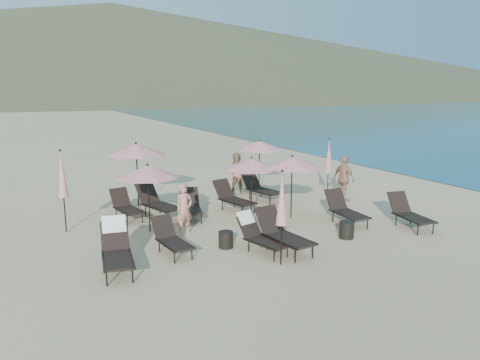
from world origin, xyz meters
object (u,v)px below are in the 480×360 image
umbrella_closed_1 (329,156)px  side_table_1 (346,230)px  side_table_0 (226,240)px  beachgoer_c (344,179)px  lounger_3 (283,233)px  umbrella_open_0 (148,172)px  beachgoer_b (237,174)px  umbrella_open_3 (136,150)px  umbrella_closed_2 (62,175)px  lounger_9 (233,197)px  umbrella_open_1 (251,164)px  beachgoer_a (184,209)px  lounger_6 (126,206)px  lounger_2 (259,234)px  lounger_7 (157,202)px  lounger_10 (260,187)px  umbrella_closed_0 (282,199)px  lounger_8 (191,206)px  lounger_5 (409,213)px  lounger_4 (345,209)px  umbrella_open_4 (259,145)px  lounger_0 (116,247)px  lounger_1 (171,238)px  umbrella_open_2 (292,162)px

umbrella_closed_1 → side_table_1: (-2.47, -4.14, -1.42)m
side_table_0 → beachgoer_c: bearing=23.3°
lounger_3 → umbrella_open_0: (-2.67, 3.24, 1.34)m
beachgoer_b → umbrella_open_3: bearing=-132.7°
umbrella_closed_1 → umbrella_closed_2: bearing=179.0°
umbrella_closed_2 → beachgoer_b: (6.80, 2.04, -0.90)m
lounger_9 → side_table_1: (1.57, -4.23, -0.23)m
umbrella_open_1 → beachgoer_a: bearing=-164.0°
lounger_6 → side_table_0: (1.73, -4.06, -0.20)m
lounger_6 → beachgoer_c: size_ratio=0.94×
lounger_2 → lounger_7: size_ratio=0.84×
beachgoer_a → lounger_6: bearing=96.3°
lounger_10 → umbrella_closed_0: size_ratio=0.81×
lounger_8 → umbrella_closed_1: bearing=17.5°
lounger_5 → lounger_8: bearing=154.7°
lounger_4 → lounger_6: bearing=153.2°
lounger_8 → umbrella_open_4: (3.97, 2.50, 1.49)m
umbrella_closed_1 → umbrella_open_3: bearing=161.9°
lounger_3 → side_table_1: (2.21, 0.06, -0.25)m
lounger_2 → umbrella_closed_1: bearing=22.9°
lounger_5 → umbrella_open_1: (-3.86, 3.14, 1.36)m
umbrella_closed_0 → beachgoer_c: 7.06m
lounger_0 → lounger_1: bearing=25.4°
lounger_9 → umbrella_closed_0: umbrella_closed_0 is taller
umbrella_open_1 → beachgoer_b: bearing=71.1°
lounger_7 → beachgoer_b: 4.21m
lounger_8 → umbrella_closed_2: 4.13m
umbrella_closed_2 → beachgoer_a: bearing=-32.3°
lounger_6 → side_table_0: lounger_6 is taller
lounger_8 → umbrella_open_0: bearing=-137.9°
lounger_2 → umbrella_open_0: bearing=110.9°
lounger_1 → umbrella_closed_1: size_ratio=0.66×
lounger_10 → lounger_4: bearing=-89.5°
lounger_10 → umbrella_open_3: bearing=152.4°
umbrella_open_2 → lounger_2: bearing=-137.3°
lounger_0 → lounger_8: (3.18, 3.33, -0.12)m
lounger_7 → umbrella_open_3: (-0.20, 1.71, 1.57)m
lounger_4 → side_table_1: (-0.92, -1.19, -0.22)m
side_table_0 → lounger_2: bearing=-44.4°
lounger_2 → lounger_8: bearing=82.7°
lounger_10 → side_table_1: (-0.04, -5.14, -0.25)m
umbrella_open_3 → lounger_2: bearing=-75.6°
lounger_3 → lounger_10: size_ratio=1.00×
lounger_10 → umbrella_open_0: bearing=-170.2°
lounger_3 → lounger_6: 5.78m
lounger_1 → umbrella_open_3: umbrella_open_3 is taller
umbrella_closed_2 → umbrella_closed_1: bearing=-1.0°
lounger_1 → lounger_6: bearing=88.6°
lounger_3 → lounger_4: lounger_3 is taller
lounger_4 → umbrella_open_2: (-1.17, 1.34, 1.40)m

